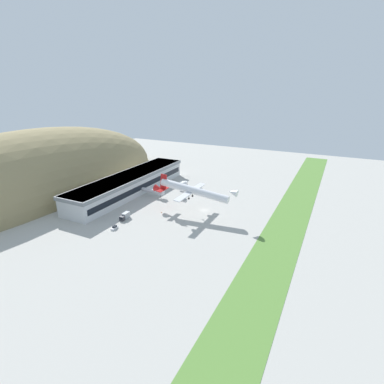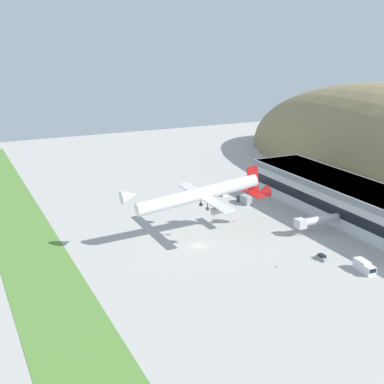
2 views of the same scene
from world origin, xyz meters
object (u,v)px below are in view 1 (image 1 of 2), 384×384
terminal_building (130,183)px  service_car_1 (182,190)px  traffic_cone_0 (161,212)px  jetway_0 (154,191)px  service_car_0 (114,228)px  traffic_cone_1 (201,194)px  cargo_airplane (192,191)px  box_truck (125,216)px  fuel_truck (184,184)px

terminal_building → service_car_1: terminal_building is taller
terminal_building → traffic_cone_0: terminal_building is taller
jetway_0 → traffic_cone_0: (-20.22, -18.39, -3.71)m
service_car_0 → service_car_1: service_car_0 is taller
service_car_0 → traffic_cone_1: (65.57, -18.38, -0.41)m
service_car_1 → traffic_cone_0: 39.10m
jetway_0 → cargo_airplane: 38.17m
jetway_0 → box_truck: size_ratio=2.28×
fuel_truck → service_car_1: bearing=-155.8°
service_car_0 → fuel_truck: size_ratio=0.62×
jetway_0 → cargo_airplane: bearing=-110.6°
cargo_airplane → fuel_truck: size_ratio=7.23×
jetway_0 → traffic_cone_1: size_ratio=28.08×
traffic_cone_1 → service_car_1: bearing=86.1°
service_car_1 → fuel_truck: (11.31, 5.08, 0.85)m
service_car_1 → traffic_cone_0: (-38.48, -6.92, -0.33)m
cargo_airplane → box_truck: (-23.11, 29.64, -12.25)m
traffic_cone_0 → fuel_truck: bearing=13.5°
fuel_truck → traffic_cone_1: size_ratio=12.19×
jetway_0 → service_car_1: jetway_0 is taller
fuel_truck → traffic_cone_0: bearing=-166.5°
service_car_0 → traffic_cone_0: size_ratio=7.58×
service_car_0 → jetway_0: bearing=9.2°
jetway_0 → service_car_0: (-48.30, -7.85, -3.31)m
box_truck → traffic_cone_0: bearing=-40.4°
terminal_building → traffic_cone_0: 43.37m
cargo_airplane → fuel_truck: cargo_airplane is taller
jetway_0 → traffic_cone_1: jetway_0 is taller
service_car_0 → service_car_1: bearing=-3.1°
service_car_1 → box_truck: (-54.36, 6.59, 0.93)m
service_car_1 → terminal_building: bearing=120.2°
jetway_0 → service_car_1: 21.84m
service_car_1 → jetway_0: bearing=147.9°
fuel_truck → traffic_cone_1: 23.36m
jetway_0 → traffic_cone_1: 31.62m
terminal_building → fuel_truck: 39.17m
jetway_0 → traffic_cone_1: bearing=-56.6°
terminal_building → jetway_0: terminal_building is taller
box_truck → traffic_cone_0: size_ratio=12.30×
service_car_0 → box_truck: box_truck is taller
jetway_0 → service_car_1: bearing=-32.1°
traffic_cone_1 → traffic_cone_0: bearing=168.2°
service_car_0 → cargo_airplane: bearing=-37.1°
cargo_airplane → service_car_0: bearing=142.9°
service_car_0 → traffic_cone_1: 68.10m
traffic_cone_0 → terminal_building: bearing=61.2°
traffic_cone_1 → box_truck: bearing=158.2°
service_car_1 → box_truck: 54.76m
service_car_0 → traffic_cone_0: service_car_0 is taller
terminal_building → traffic_cone_1: 48.87m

